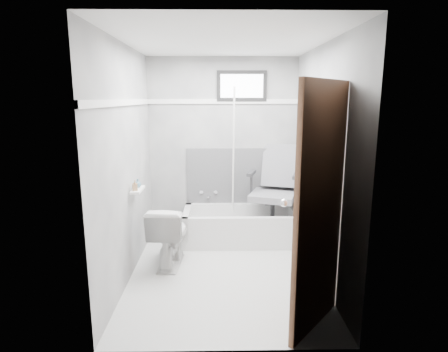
{
  "coord_description": "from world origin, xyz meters",
  "views": [
    {
      "loc": [
        -0.07,
        -3.79,
        1.86
      ],
      "look_at": [
        0.0,
        0.35,
        1.0
      ],
      "focal_mm": 30.0,
      "sensor_mm": 36.0,
      "label": 1
    }
  ],
  "objects_px": {
    "bathtub": "(241,225)",
    "soap_bottle_b": "(138,183)",
    "door": "(366,222)",
    "soap_bottle_a": "(135,186)",
    "toilet": "(169,235)",
    "office_chair": "(273,190)"
  },
  "relations": [
    {
      "from": "bathtub",
      "to": "toilet",
      "type": "xyz_separation_m",
      "value": [
        -0.85,
        -0.71,
        0.13
      ]
    },
    {
      "from": "office_chair",
      "to": "toilet",
      "type": "distance_m",
      "value": 1.51
    },
    {
      "from": "soap_bottle_b",
      "to": "soap_bottle_a",
      "type": "bearing_deg",
      "value": -90.0
    },
    {
      "from": "toilet",
      "to": "soap_bottle_b",
      "type": "height_order",
      "value": "soap_bottle_b"
    },
    {
      "from": "toilet",
      "to": "soap_bottle_a",
      "type": "bearing_deg",
      "value": 34.05
    },
    {
      "from": "door",
      "to": "bathtub",
      "type": "bearing_deg",
      "value": 108.75
    },
    {
      "from": "bathtub",
      "to": "office_chair",
      "type": "xyz_separation_m",
      "value": [
        0.42,
        0.02,
        0.48
      ]
    },
    {
      "from": "soap_bottle_b",
      "to": "bathtub",
      "type": "bearing_deg",
      "value": 32.59
    },
    {
      "from": "bathtub",
      "to": "office_chair",
      "type": "height_order",
      "value": "office_chair"
    },
    {
      "from": "office_chair",
      "to": "soap_bottle_b",
      "type": "bearing_deg",
      "value": -136.13
    },
    {
      "from": "bathtub",
      "to": "soap_bottle_b",
      "type": "xyz_separation_m",
      "value": [
        -1.17,
        -0.75,
        0.75
      ]
    },
    {
      "from": "bathtub",
      "to": "soap_bottle_b",
      "type": "relative_size",
      "value": 15.86
    },
    {
      "from": "soap_bottle_a",
      "to": "soap_bottle_b",
      "type": "bearing_deg",
      "value": 90.0
    },
    {
      "from": "toilet",
      "to": "soap_bottle_b",
      "type": "xyz_separation_m",
      "value": [
        -0.32,
        -0.04,
        0.61
      ]
    },
    {
      "from": "soap_bottle_b",
      "to": "office_chair",
      "type": "bearing_deg",
      "value": 25.78
    },
    {
      "from": "bathtub",
      "to": "soap_bottle_b",
      "type": "bearing_deg",
      "value": -147.41
    },
    {
      "from": "door",
      "to": "soap_bottle_b",
      "type": "distance_m",
      "value": 2.41
    },
    {
      "from": "bathtub",
      "to": "door",
      "type": "bearing_deg",
      "value": -71.25
    },
    {
      "from": "office_chair",
      "to": "soap_bottle_b",
      "type": "xyz_separation_m",
      "value": [
        -1.59,
        -0.77,
        0.27
      ]
    },
    {
      "from": "office_chair",
      "to": "door",
      "type": "bearing_deg",
      "value": -63.49
    },
    {
      "from": "door",
      "to": "toilet",
      "type": "bearing_deg",
      "value": 136.83
    },
    {
      "from": "office_chair",
      "to": "door",
      "type": "relative_size",
      "value": 0.57
    }
  ]
}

